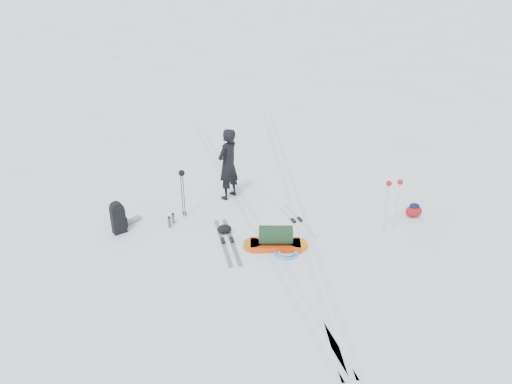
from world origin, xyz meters
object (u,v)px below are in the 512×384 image
(ski_poles_black, at_px, (182,179))
(pulk_sled, at_px, (276,240))
(skier, at_px, (228,164))
(expedition_rucksack, at_px, (120,218))

(ski_poles_black, bearing_deg, pulk_sled, -47.32)
(skier, distance_m, expedition_rucksack, 3.08)
(skier, relative_size, ski_poles_black, 1.54)
(expedition_rucksack, bearing_deg, ski_poles_black, -6.34)
(skier, distance_m, ski_poles_black, 1.49)
(skier, relative_size, expedition_rucksack, 2.45)
(expedition_rucksack, bearing_deg, pulk_sled, -46.01)
(pulk_sled, relative_size, ski_poles_black, 1.19)
(pulk_sled, distance_m, ski_poles_black, 2.79)
(pulk_sled, height_order, expedition_rucksack, expedition_rucksack)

